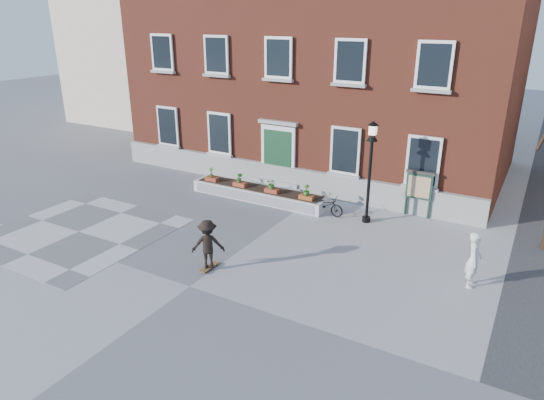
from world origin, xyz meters
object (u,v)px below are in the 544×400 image
Objects in this scene: bystander at (474,260)px; notice_board at (419,186)px; lamp_post at (371,158)px; skateboarder at (208,244)px; bicycle at (325,205)px.

bystander is 5.28m from notice_board.
notice_board is at bearing 44.10° from lamp_post.
lamp_post reaches higher than notice_board.
bystander is 0.91× the size of notice_board.
skateboarder is at bearing 106.12° from bystander.
notice_board is (3.22, 1.61, 0.86)m from bicycle.
bicycle is 3.70m from notice_board.
skateboarder is at bearing -116.61° from lamp_post.
lamp_post is at bearing 63.39° from skateboarder.
skateboarder is at bearing -121.23° from notice_board.
skateboarder is (-3.02, -6.04, -1.68)m from lamp_post.
lamp_post is 2.10× the size of notice_board.
notice_board reaches higher than skateboarder.
notice_board is (1.54, 1.49, -1.28)m from lamp_post.
notice_board is at bearing 24.73° from bystander.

